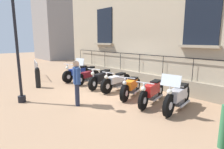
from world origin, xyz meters
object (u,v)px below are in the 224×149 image
object	(u,v)px
motorcycle_blue	(78,73)
motorcycle_silver	(178,97)
pedestrian_standing	(77,81)
motorcycle_maroon	(87,76)
lamppost	(15,24)
crowd_barrier	(36,69)
motorcycle_red	(152,92)
motorcycle_orange	(131,87)
motorcycle_black	(102,78)
bollard	(38,77)
motorcycle_white	(117,82)

from	to	relation	value
motorcycle_blue	motorcycle_silver	size ratio (longest dim) A/B	1.03
pedestrian_standing	motorcycle_maroon	bearing A→B (deg)	-130.64
lamppost	crowd_barrier	size ratio (longest dim) A/B	2.13
motorcycle_red	lamppost	size ratio (longest dim) A/B	0.46
crowd_barrier	motorcycle_silver	bearing A→B (deg)	100.19
motorcycle_orange	motorcycle_red	bearing A→B (deg)	87.30
motorcycle_maroon	motorcycle_orange	size ratio (longest dim) A/B	0.98
motorcycle_black	motorcycle_silver	size ratio (longest dim) A/B	0.99
motorcycle_red	bollard	size ratio (longest dim) A/B	2.11
motorcycle_red	motorcycle_blue	bearing A→B (deg)	-90.76
lamppost	motorcycle_blue	bearing A→B (deg)	-152.76
lamppost	motorcycle_white	bearing A→B (deg)	162.53
motorcycle_silver	lamppost	size ratio (longest dim) A/B	0.45
motorcycle_blue	pedestrian_standing	world-z (taller)	pedestrian_standing
motorcycle_blue	motorcycle_white	xyz separation A→B (m)	(-0.19, 3.05, -0.01)
motorcycle_black	pedestrian_standing	size ratio (longest dim) A/B	1.29
motorcycle_silver	lamppost	xyz separation A→B (m)	(3.60, -4.34, 2.40)
motorcycle_silver	motorcycle_red	bearing A→B (deg)	-86.04
bollard	crowd_barrier	bearing A→B (deg)	-108.50
motorcycle_silver	bollard	xyz separation A→B (m)	(2.34, -6.08, 0.04)
bollard	motorcycle_black	bearing A→B (deg)	141.01
motorcycle_blue	motorcycle_maroon	bearing A→B (deg)	88.72
motorcycle_blue	motorcycle_white	bearing A→B (deg)	93.61
motorcycle_white	lamppost	xyz separation A→B (m)	(3.79, -1.19, 2.46)
motorcycle_blue	crowd_barrier	distance (m)	2.76
motorcycle_white	bollard	xyz separation A→B (m)	(2.53, -2.93, 0.09)
motorcycle_silver	motorcycle_maroon	bearing A→B (deg)	-89.77
motorcycle_orange	lamppost	bearing A→B (deg)	-32.52
motorcycle_blue	lamppost	world-z (taller)	lamppost
motorcycle_silver	lamppost	distance (m)	6.13
lamppost	bollard	xyz separation A→B (m)	(-1.26, -1.74, -2.36)
motorcycle_black	motorcycle_white	xyz separation A→B (m)	(-0.11, 0.97, -0.01)
motorcycle_red	motorcycle_silver	xyz separation A→B (m)	(-0.07, 0.97, 0.02)
motorcycle_blue	motorcycle_black	bearing A→B (deg)	92.39
motorcycle_orange	motorcycle_red	distance (m)	1.09
motorcycle_orange	motorcycle_silver	xyz separation A→B (m)	(-0.02, 2.06, 0.06)
motorcycle_silver	bollard	bearing A→B (deg)	-69.00
motorcycle_silver	crowd_barrier	distance (m)	8.63
motorcycle_orange	crowd_barrier	world-z (taller)	crowd_barrier
motorcycle_red	pedestrian_standing	world-z (taller)	pedestrian_standing
motorcycle_black	motorcycle_orange	bearing A→B (deg)	87.11
motorcycle_orange	lamppost	xyz separation A→B (m)	(3.58, -2.29, 2.47)
lamppost	pedestrian_standing	world-z (taller)	lamppost
motorcycle_black	crowd_barrier	distance (m)	4.67
motorcycle_blue	motorcycle_silver	distance (m)	6.20
motorcycle_blue	pedestrian_standing	size ratio (longest dim) A/B	1.35
motorcycle_maroon	motorcycle_black	size ratio (longest dim) A/B	0.90
motorcycle_orange	pedestrian_standing	distance (m)	2.33
motorcycle_maroon	motorcycle_silver	bearing A→B (deg)	90.23
motorcycle_silver	lamppost	world-z (taller)	lamppost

